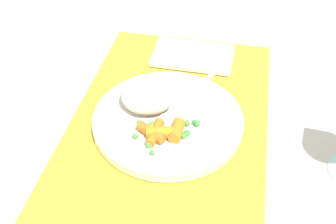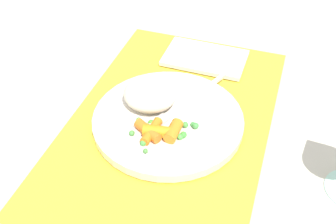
% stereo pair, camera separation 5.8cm
% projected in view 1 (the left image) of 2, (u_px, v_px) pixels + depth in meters
% --- Properties ---
extents(ground_plane, '(2.40, 2.40, 0.00)m').
position_uv_depth(ground_plane, '(168.00, 126.00, 0.65)').
color(ground_plane, beige).
extents(placemat, '(0.51, 0.31, 0.01)m').
position_uv_depth(placemat, '(168.00, 125.00, 0.64)').
color(placemat, gold).
rests_on(placemat, ground_plane).
extents(plate, '(0.23, 0.23, 0.01)m').
position_uv_depth(plate, '(168.00, 120.00, 0.64)').
color(plate, silver).
rests_on(plate, placemat).
extents(rice_mound, '(0.08, 0.08, 0.04)m').
position_uv_depth(rice_mound, '(148.00, 95.00, 0.64)').
color(rice_mound, beige).
rests_on(rice_mound, plate).
extents(carrot_portion, '(0.05, 0.07, 0.02)m').
position_uv_depth(carrot_portion, '(162.00, 132.00, 0.60)').
color(carrot_portion, orange).
rests_on(carrot_portion, plate).
extents(pea_scatter, '(0.08, 0.09, 0.01)m').
position_uv_depth(pea_scatter, '(169.00, 131.00, 0.60)').
color(pea_scatter, '#49973E').
rests_on(pea_scatter, plate).
extents(fork, '(0.18, 0.09, 0.01)m').
position_uv_depth(fork, '(178.00, 106.00, 0.65)').
color(fork, silver).
rests_on(fork, plate).
extents(napkin, '(0.09, 0.15, 0.01)m').
position_uv_depth(napkin, '(193.00, 56.00, 0.77)').
color(napkin, white).
rests_on(napkin, placemat).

